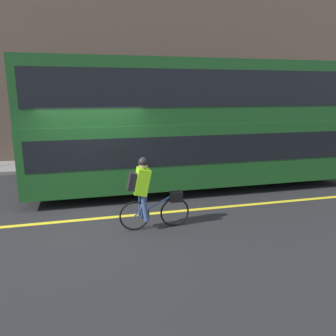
# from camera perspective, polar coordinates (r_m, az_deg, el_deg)

# --- Properties ---
(ground_plane) EXTENTS (80.00, 80.00, 0.00)m
(ground_plane) POSITION_cam_1_polar(r_m,az_deg,el_deg) (7.91, -12.30, -8.31)
(ground_plane) COLOR #232326
(road_center_line) EXTENTS (50.00, 0.14, 0.01)m
(road_center_line) POSITION_cam_1_polar(r_m,az_deg,el_deg) (7.80, -12.27, -8.59)
(road_center_line) COLOR yellow
(road_center_line) RESTS_ON ground_plane
(sidewalk_curb) EXTENTS (60.00, 1.96, 0.12)m
(sidewalk_curb) POSITION_cam_1_polar(r_m,az_deg,el_deg) (13.44, -13.28, 0.80)
(sidewalk_curb) COLOR gray
(sidewalk_curb) RESTS_ON ground_plane
(building_facade) EXTENTS (60.00, 0.30, 7.54)m
(building_facade) POSITION_cam_1_polar(r_m,az_deg,el_deg) (14.30, -14.20, 16.46)
(building_facade) COLOR brown
(building_facade) RESTS_ON ground_plane
(bus) EXTENTS (9.40, 2.46, 3.69)m
(bus) POSITION_cam_1_polar(r_m,az_deg,el_deg) (9.78, 4.24, 8.33)
(bus) COLOR black
(bus) RESTS_ON ground_plane
(cyclist_on_bike) EXTENTS (1.51, 0.32, 1.56)m
(cyclist_on_bike) POSITION_cam_1_polar(r_m,az_deg,el_deg) (6.82, -3.70, -3.99)
(cyclist_on_bike) COLOR black
(cyclist_on_bike) RESTS_ON ground_plane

